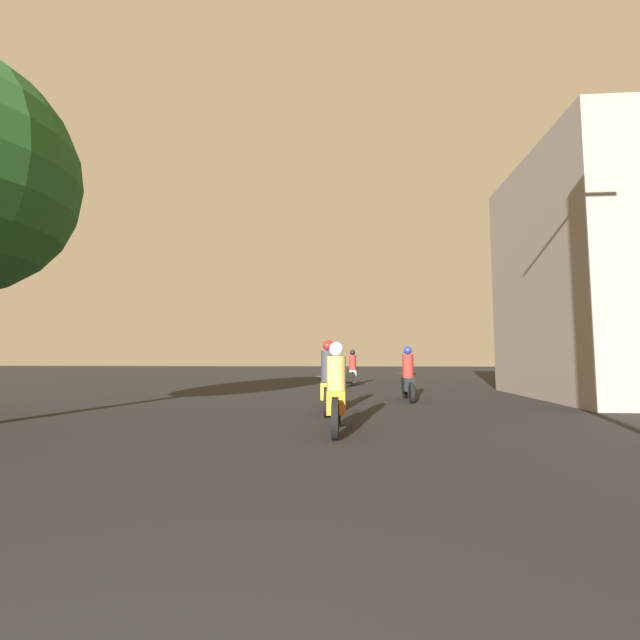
# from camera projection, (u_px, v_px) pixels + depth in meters

# --- Properties ---
(motorcycle_orange) EXTENTS (0.60, 1.94, 1.51)m
(motorcycle_orange) POSITION_uv_depth(u_px,v_px,m) (336.00, 395.00, 7.20)
(motorcycle_orange) COLOR black
(motorcycle_orange) RESTS_ON ground_plane
(motorcycle_yellow) EXTENTS (0.60, 2.00, 1.65)m
(motorcycle_yellow) POSITION_uv_depth(u_px,v_px,m) (328.00, 384.00, 9.69)
(motorcycle_yellow) COLOR black
(motorcycle_yellow) RESTS_ON ground_plane
(motorcycle_black) EXTENTS (0.60, 2.06, 1.58)m
(motorcycle_black) POSITION_uv_depth(u_px,v_px,m) (408.00, 379.00, 12.48)
(motorcycle_black) COLOR black
(motorcycle_black) RESTS_ON ground_plane
(motorcycle_blue) EXTENTS (0.60, 2.09, 1.52)m
(motorcycle_blue) POSITION_uv_depth(u_px,v_px,m) (332.00, 374.00, 16.32)
(motorcycle_blue) COLOR black
(motorcycle_blue) RESTS_ON ground_plane
(motorcycle_white) EXTENTS (0.60, 1.92, 1.59)m
(motorcycle_white) POSITION_uv_depth(u_px,v_px,m) (353.00, 371.00, 19.44)
(motorcycle_white) COLOR black
(motorcycle_white) RESTS_ON ground_plane
(motorcycle_silver) EXTENTS (0.60, 2.11, 1.53)m
(motorcycle_silver) POSITION_uv_depth(u_px,v_px,m) (329.00, 369.00, 24.25)
(motorcycle_silver) COLOR black
(motorcycle_silver) RESTS_ON ground_plane
(building_right_near) EXTENTS (4.60, 6.83, 7.60)m
(building_right_near) POSITION_uv_depth(u_px,v_px,m) (605.00, 275.00, 13.24)
(building_right_near) COLOR gray
(building_right_near) RESTS_ON ground_plane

